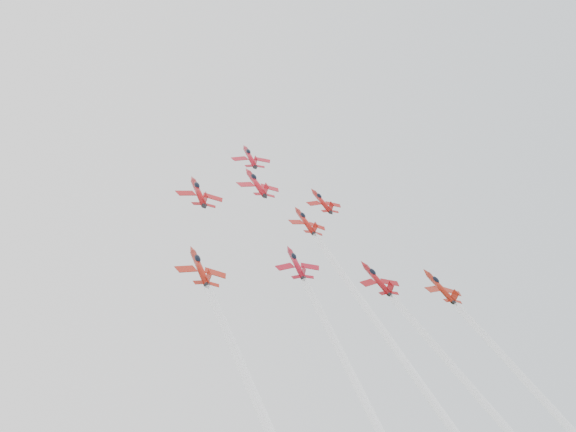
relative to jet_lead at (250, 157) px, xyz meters
name	(u,v)px	position (x,y,z in m)	size (l,w,h in m)	color
jet_lead	(250,157)	(0.00, 0.00, 0.00)	(9.91, 12.04, 9.63)	#AD1020
jet_row2_left	(198,192)	(-18.75, -16.96, -13.46)	(10.36, 12.58, 10.06)	#A40F13
jet_row2_center	(256,183)	(-3.17, -11.40, -9.04)	(10.47, 12.72, 10.17)	#B1101C
jet_row2_right	(322,201)	(11.09, -16.21, -12.88)	(8.72, 10.59, 8.46)	#9D110E
jet_center	(400,354)	(2.68, -58.04, -46.17)	(8.89, 76.59, 61.16)	#9F150F
jet_rear_left	(401,427)	(-6.15, -70.41, -55.99)	(8.67, 74.71, 59.65)	maroon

